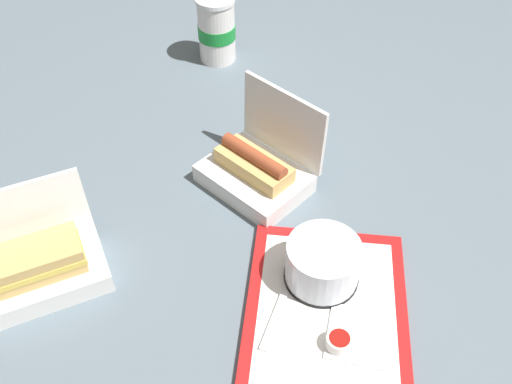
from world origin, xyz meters
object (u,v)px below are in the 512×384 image
ketchup_cup (339,342)px  plastic_fork (274,321)px  soda_cup_corner (217,29)px  clamshell_hotdog_corner (258,168)px  cake_container (323,264)px  clamshell_sandwich_right (40,264)px  food_tray (326,321)px

ketchup_cup → plastic_fork: ketchup_cup is taller
soda_cup_corner → clamshell_hotdog_corner: bearing=-155.0°
clamshell_hotdog_corner → plastic_fork: bearing=-163.0°
cake_container → clamshell_sandwich_right: bearing=102.1°
cake_container → plastic_fork: bearing=149.1°
plastic_fork → soda_cup_corner: 0.79m
cake_container → plastic_fork: (-0.10, 0.06, -0.04)m
clamshell_hotdog_corner → clamshell_sandwich_right: 0.43m
ketchup_cup → clamshell_sandwich_right: clamshell_sandwich_right is taller
clamshell_hotdog_corner → soda_cup_corner: soda_cup_corner is taller
food_tray → soda_cup_corner: 0.80m
food_tray → plastic_fork: bearing=106.6°
cake_container → ketchup_cup: 0.13m
cake_container → clamshell_hotdog_corner: bearing=36.6°
ketchup_cup → plastic_fork: bearing=78.8°
food_tray → plastic_fork: (-0.02, 0.08, 0.01)m
clamshell_sandwich_right → plastic_fork: bearing=-90.5°
ketchup_cup → clamshell_sandwich_right: (0.02, 0.50, 0.02)m
clamshell_sandwich_right → cake_container: bearing=-77.9°
cake_container → clamshell_sandwich_right: clamshell_sandwich_right is taller
clamshell_sandwich_right → soda_cup_corner: (0.73, -0.10, 0.04)m
ketchup_cup → clamshell_hotdog_corner: 0.39m
food_tray → cake_container: bearing=14.4°
plastic_fork → clamshell_hotdog_corner: clamshell_hotdog_corner is taller
ketchup_cup → clamshell_hotdog_corner: bearing=31.0°
food_tray → cake_container: cake_container is taller
soda_cup_corner → clamshell_sandwich_right: bearing=171.8°
cake_container → ketchup_cup: bearing=-160.3°
food_tray → plastic_fork: size_ratio=3.60×
food_tray → soda_cup_corner: bearing=27.7°
food_tray → clamshell_hotdog_corner: (0.29, 0.18, 0.04)m
plastic_fork → soda_cup_corner: (0.73, 0.29, 0.07)m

